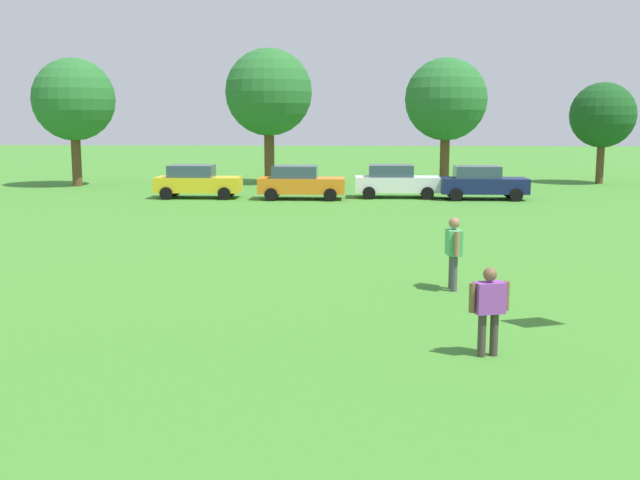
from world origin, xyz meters
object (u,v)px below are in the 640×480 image
parked_car_white_2 (396,181)px  bystander_near_trees (454,247)px  adult_bystander (489,304)px  parked_car_yellow_0 (197,181)px  tree_left (269,93)px  tree_right (446,100)px  parked_car_navy_3 (482,182)px  tree_far_left (74,100)px  tree_far_right (603,115)px  parked_car_orange_1 (300,182)px

parked_car_white_2 → bystander_near_trees: bearing=-89.1°
adult_bystander → parked_car_yellow_0: (-10.48, 26.01, -0.08)m
tree_left → tree_right: (10.59, -0.98, -0.45)m
parked_car_navy_3 → tree_right: (-1.06, 7.49, 4.23)m
tree_far_left → tree_right: (21.90, 1.06, 0.01)m
tree_far_left → tree_far_right: 31.87m
parked_car_yellow_0 → parked_car_white_2: 10.17m
parked_car_yellow_0 → adult_bystander: bearing=-68.1°
tree_right → tree_far_right: tree_right is taller
parked_car_white_2 → tree_far_right: bearing=34.7°
adult_bystander → parked_car_orange_1: (-5.18, 25.67, -0.08)m
tree_far_right → adult_bystander: bearing=-109.6°
parked_car_yellow_0 → tree_far_right: tree_far_right is taller
parked_car_orange_1 → tree_left: 10.30m
tree_right → tree_far_left: bearing=-177.2°
adult_bystander → parked_car_yellow_0: bearing=95.7°
parked_car_orange_1 → tree_far_right: tree_far_right is taller
bystander_near_trees → parked_car_yellow_0: (-10.50, 20.79, -0.19)m
adult_bystander → tree_left: tree_left is taller
tree_far_left → tree_far_right: size_ratio=1.21×
tree_far_right → tree_far_left: bearing=-174.2°
parked_car_white_2 → tree_left: 11.72m
tree_far_right → parked_car_orange_1: bearing=-150.7°
adult_bystander → tree_right: 33.89m
tree_right → tree_left: bearing=174.7°
parked_car_orange_1 → parked_car_navy_3: same height
parked_car_yellow_0 → parked_car_navy_3: 14.42m
tree_left → tree_right: size_ratio=1.09×
parked_car_orange_1 → tree_far_right: 20.73m
parked_car_navy_3 → tree_left: bearing=144.0°
parked_car_white_2 → tree_right: 8.65m
parked_car_navy_3 → tree_left: tree_left is taller
parked_car_white_2 → parked_car_yellow_0: bearing=-176.2°
bystander_near_trees → tree_far_right: (12.65, 30.46, 3.13)m
bystander_near_trees → tree_far_right: 33.13m
tree_far_left → tree_far_right: tree_far_left is taller
parked_car_navy_3 → tree_right: bearing=98.0°
adult_bystander → parked_car_white_2: size_ratio=0.37×
bystander_near_trees → tree_far_left: tree_far_left is taller
parked_car_white_2 → tree_right: bearing=64.8°
tree_left → tree_far_right: bearing=3.3°
adult_bystander → parked_car_navy_3: 26.31m
tree_far_left → tree_left: (11.31, 2.04, 0.46)m
parked_car_yellow_0 → parked_car_navy_3: size_ratio=1.00×
parked_car_white_2 → parked_car_navy_3: 4.32m
parked_car_navy_3 → tree_far_left: tree_far_left is taller
parked_car_yellow_0 → parked_car_white_2: same height
adult_bystander → tree_far_right: tree_far_right is taller
parked_car_orange_1 → tree_far_right: bearing=29.3°
parked_car_orange_1 → parked_car_navy_3: (9.11, 0.34, 0.00)m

